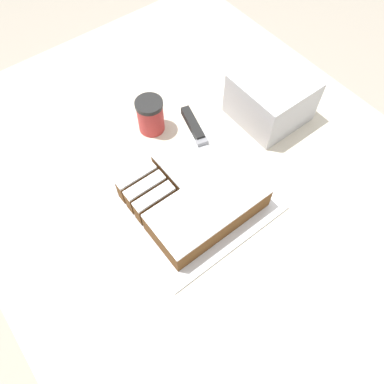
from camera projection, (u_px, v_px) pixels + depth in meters
The scene contains 7 objects.
ground_plane at pixel (197, 283), 1.76m from camera, with size 8.00×8.00×0.00m, color #9E9384.
countertop at pixel (199, 246), 1.36m from camera, with size 1.40×1.10×0.91m.
cake_board at pixel (192, 200), 0.93m from camera, with size 0.33×0.35×0.01m.
cake at pixel (195, 192), 0.90m from camera, with size 0.26×0.28×0.07m.
knife at pixel (199, 136), 0.93m from camera, with size 0.31×0.11×0.02m.
coffee_cup at pixel (150, 116), 1.01m from camera, with size 0.08×0.08×0.10m.
storage_box at pixel (271, 98), 1.03m from camera, with size 0.19×0.18×0.13m.
Camera 1 is at (0.40, -0.35, 1.73)m, focal length 35.00 mm.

